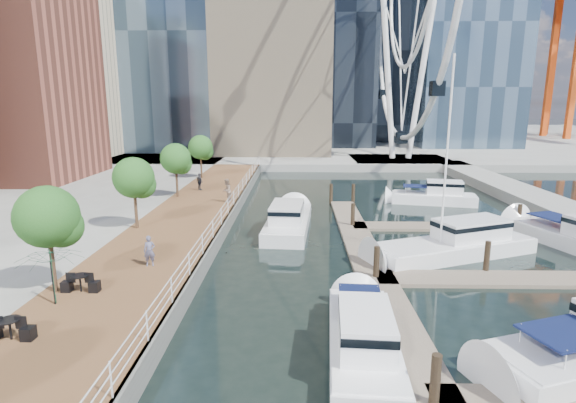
% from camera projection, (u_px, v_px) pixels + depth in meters
% --- Properties ---
extents(ground, '(520.00, 520.00, 0.00)m').
position_uv_depth(ground, '(327.00, 369.00, 15.32)').
color(ground, black).
rests_on(ground, ground).
extents(boardwalk, '(6.00, 60.00, 1.00)m').
position_uv_depth(boardwalk, '(179.00, 231.00, 30.04)').
color(boardwalk, brown).
rests_on(boardwalk, ground).
extents(seawall, '(0.25, 60.00, 1.00)m').
position_uv_depth(seawall, '(223.00, 232.00, 29.98)').
color(seawall, '#595954').
rests_on(seawall, ground).
extents(land_far, '(200.00, 114.00, 1.00)m').
position_uv_depth(land_far, '(302.00, 137.00, 114.83)').
color(land_far, gray).
rests_on(land_far, ground).
extents(breakwater, '(4.00, 60.00, 1.00)m').
position_uv_depth(breakwater, '(572.00, 215.00, 34.34)').
color(breakwater, gray).
rests_on(breakwater, ground).
extents(pier, '(14.00, 12.00, 1.00)m').
position_uv_depth(pier, '(400.00, 162.00, 65.71)').
color(pier, gray).
rests_on(pier, ground).
extents(railing, '(0.10, 60.00, 1.05)m').
position_uv_depth(railing, '(221.00, 217.00, 29.77)').
color(railing, white).
rests_on(railing, boardwalk).
extents(floating_docks, '(16.00, 34.00, 2.60)m').
position_uv_depth(floating_docks, '(460.00, 259.00, 24.80)').
color(floating_docks, '#6D6051').
rests_on(floating_docks, ground).
extents(street_trees, '(2.60, 42.60, 4.60)m').
position_uv_depth(street_trees, '(134.00, 178.00, 28.31)').
color(street_trees, '#3F2B1C').
rests_on(street_trees, ground).
extents(pedestrian_near, '(0.62, 0.47, 1.54)m').
position_uv_depth(pedestrian_near, '(149.00, 251.00, 22.12)').
color(pedestrian_near, '#52516D').
rests_on(pedestrian_near, boardwalk).
extents(pedestrian_mid, '(0.80, 0.99, 1.93)m').
position_uv_depth(pedestrian_mid, '(227.00, 191.00, 36.37)').
color(pedestrian_mid, '#8B7160').
rests_on(pedestrian_mid, boardwalk).
extents(pedestrian_far, '(0.92, 0.92, 1.57)m').
position_uv_depth(pedestrian_far, '(200.00, 182.00, 41.60)').
color(pedestrian_far, '#30323C').
rests_on(pedestrian_far, boardwalk).
extents(moored_yachts, '(23.36, 36.41, 11.50)m').
position_uv_depth(moored_yachts, '(450.00, 258.00, 26.28)').
color(moored_yachts, silver).
rests_on(moored_yachts, ground).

